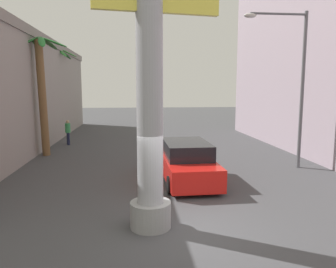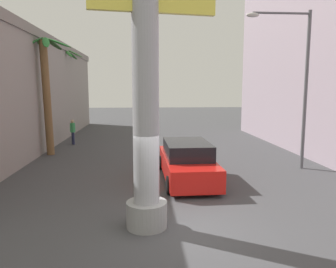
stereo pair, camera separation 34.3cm
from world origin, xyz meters
name	(u,v)px [view 1 (the left image)]	position (x,y,z in m)	size (l,w,h in m)	color
ground_plane	(157,154)	(0.00, 10.00, 0.00)	(91.19, 91.19, 0.00)	#424244
neon_sign_pole	(149,4)	(-0.83, 0.29, 5.75)	(3.57, 1.09, 11.52)	#9E9EA3
street_lamp	(293,74)	(5.95, 6.30, 4.35)	(2.93, 0.28, 7.09)	#59595E
car_lead	(186,162)	(0.85, 4.83, 0.74)	(2.09, 5.09, 1.56)	black
palm_tree_mid_left	(42,87)	(-6.16, 10.36, 3.78)	(2.60, 2.66, 6.45)	brown
palm_tree_far_left	(58,81)	(-7.03, 18.08, 4.24)	(3.36, 3.02, 6.87)	brown
pedestrian_far_left	(68,130)	(-5.60, 13.81, 0.96)	(0.46, 0.46, 1.64)	#1E233F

